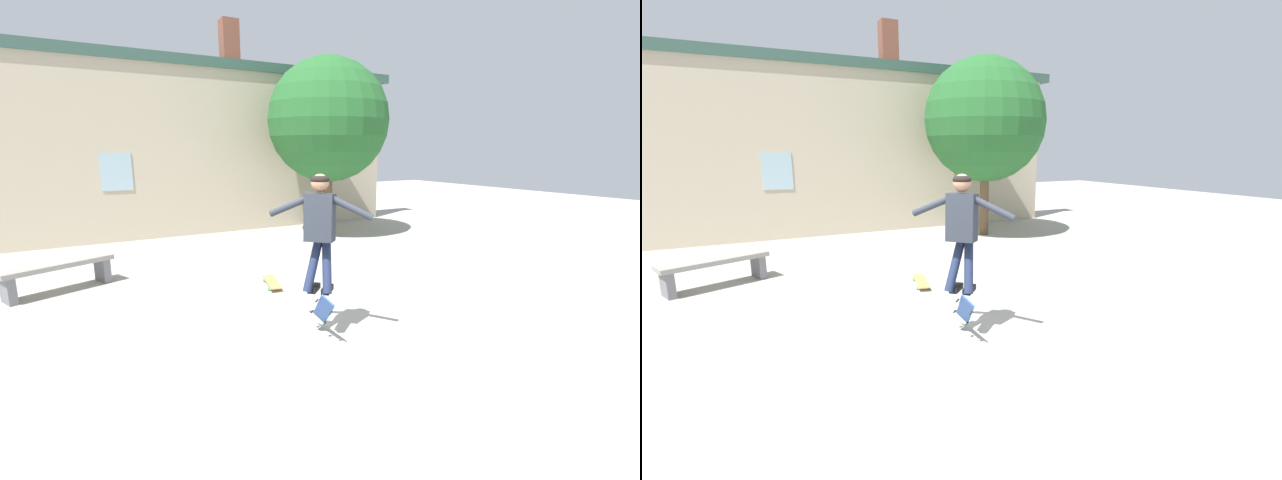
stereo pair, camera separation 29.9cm
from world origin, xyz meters
The scene contains 7 objects.
ground_plane centered at (0.00, 0.00, 0.00)m, with size 40.00×40.00×0.00m, color #A39E93.
building_backdrop centered at (0.01, 7.37, 2.36)m, with size 14.06×0.52×5.58m.
tree_right centered at (3.81, 5.50, 2.99)m, with size 3.16×3.16×4.57m.
park_bench centered at (-2.43, 3.55, 0.36)m, with size 1.69×1.04×0.49m.
skater centered at (0.43, 0.02, 1.42)m, with size 0.96×0.96×1.44m.
skateboard_flipping centered at (0.43, -0.07, 0.36)m, with size 0.37×0.74×0.60m.
skateboard_resting centered at (0.69, 2.11, 0.07)m, with size 0.36×0.82×0.08m.
Camera 2 is at (-1.78, -4.46, 2.28)m, focal length 24.00 mm.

